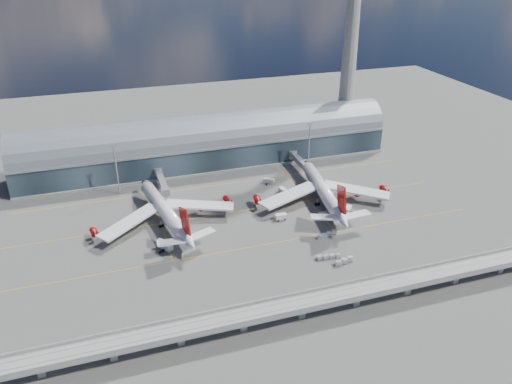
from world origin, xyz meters
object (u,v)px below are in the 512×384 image
object	(u,v)px
service_truck_4	(283,191)
cargo_train_1	(344,261)
floodlight_mast_left	(116,168)
service_truck_2	(327,215)
cargo_train_0	(329,257)
service_truck_0	(164,245)
service_truck_1	(281,217)
floodlight_mast_right	(309,145)
service_truck_3	(348,209)
airliner_right	(323,192)
airliner_left	(166,212)
service_truck_5	(269,181)
cargo_train_2	(327,235)
control_tower	(349,58)

from	to	relation	value
service_truck_4	cargo_train_1	bearing A→B (deg)	-99.49
floodlight_mast_left	service_truck_2	distance (m)	102.13
service_truck_2	cargo_train_0	distance (m)	32.52
cargo_train_0	floodlight_mast_left	bearing A→B (deg)	33.79
service_truck_0	service_truck_1	size ratio (longest dim) A/B	1.58
floodlight_mast_right	service_truck_3	distance (m)	52.44
floodlight_mast_left	floodlight_mast_right	size ratio (longest dim) A/B	1.00
airliner_right	cargo_train_1	bearing A→B (deg)	-96.76
airliner_left	service_truck_4	xyz separation A→B (m)	(58.77, 11.75, -4.48)
airliner_right	service_truck_2	distance (m)	15.01
service_truck_2	service_truck_3	distance (m)	11.34
floodlight_mast_right	service_truck_3	size ratio (longest dim) A/B	4.91
airliner_left	service_truck_5	distance (m)	61.17
service_truck_3	cargo_train_2	xyz separation A→B (m)	(-18.13, -16.26, -0.44)
cargo_train_2	cargo_train_1	bearing A→B (deg)	-171.50
service_truck_1	service_truck_4	world-z (taller)	service_truck_1
service_truck_0	service_truck_1	world-z (taller)	service_truck_0
floodlight_mast_right	service_truck_5	xyz separation A→B (m)	(-26.66, -11.66, -12.27)
airliner_right	service_truck_5	xyz separation A→B (m)	(-17.39, 27.20, -4.28)
floodlight_mast_left	service_truck_4	size ratio (longest dim) A/B	5.10
floodlight_mast_left	service_truck_3	distance (m)	110.98
service_truck_4	floodlight_mast_left	bearing A→B (deg)	151.69
service_truck_4	service_truck_5	world-z (taller)	service_truck_4
service_truck_4	control_tower	bearing A→B (deg)	30.75
service_truck_0	cargo_train_2	distance (m)	67.38
airliner_left	airliner_right	world-z (taller)	airliner_right
cargo_train_0	cargo_train_1	world-z (taller)	cargo_train_1
airliner_right	cargo_train_1	world-z (taller)	airliner_right
service_truck_1	cargo_train_1	bearing A→B (deg)	-163.26
service_truck_3	cargo_train_2	world-z (taller)	service_truck_3
service_truck_4	airliner_left	bearing A→B (deg)	-179.45
floodlight_mast_right	service_truck_2	size ratio (longest dim) A/B	3.19
service_truck_4	cargo_train_0	size ratio (longest dim) A/B	0.50
airliner_right	service_truck_2	size ratio (longest dim) A/B	8.50
floodlight_mast_right	cargo_train_0	distance (m)	87.49
service_truck_1	service_truck_5	bearing A→B (deg)	-10.95
control_tower	airliner_left	xyz separation A→B (m)	(-117.66, -63.84, -45.78)
control_tower	floodlight_mast_right	distance (m)	58.76
airliner_left	cargo_train_1	xyz separation A→B (m)	(60.15, -51.04, -4.88)
service_truck_5	cargo_train_2	world-z (taller)	service_truck_5
service_truck_2	service_truck_3	size ratio (longest dim) A/B	1.54
airliner_right	cargo_train_2	world-z (taller)	airliner_right
floodlight_mast_left	cargo_train_0	distance (m)	110.83
service_truck_1	cargo_train_2	world-z (taller)	service_truck_1
service_truck_2	service_truck_3	bearing A→B (deg)	-82.99
service_truck_4	cargo_train_0	xyz separation A→B (m)	(-2.96, -58.18, -0.52)
cargo_train_1	service_truck_2	bearing A→B (deg)	-3.23
service_truck_1	service_truck_5	size ratio (longest dim) A/B	0.86
floodlight_mast_left	service_truck_2	size ratio (longest dim) A/B	3.19
control_tower	service_truck_3	bearing A→B (deg)	-115.22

